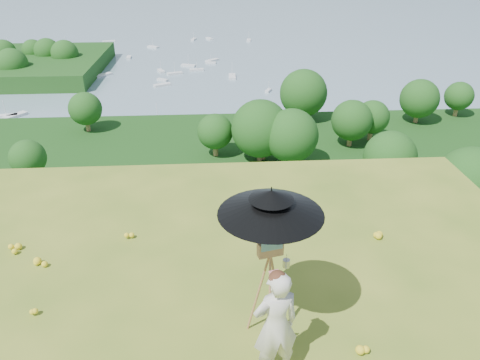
{
  "coord_description": "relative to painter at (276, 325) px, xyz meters",
  "views": [
    {
      "loc": [
        1.09,
        -3.53,
        4.91
      ],
      "look_at": [
        1.54,
        3.64,
        1.23
      ],
      "focal_mm": 35.0,
      "sensor_mm": 36.0,
      "label": 1
    }
  ],
  "objects": [
    {
      "name": "forest_slope",
      "position": [
        -1.78,
        34.36,
        -29.79
      ],
      "size": [
        140.0,
        56.0,
        22.0
      ],
      "primitive_type": "cube",
      "color": "#10390F",
      "rests_on": "bay_water"
    },
    {
      "name": "shoreline_tier",
      "position": [
        -1.78,
        74.36,
        -36.79
      ],
      "size": [
        170.0,
        28.0,
        8.0
      ],
      "primitive_type": "cube",
      "color": "#726C5B",
      "rests_on": "bay_water"
    },
    {
      "name": "painter_cap",
      "position": [
        0.0,
        0.0,
        0.75
      ],
      "size": [
        0.27,
        0.3,
        0.1
      ],
      "primitive_type": null,
      "rotation": [
        0.0,
        0.0,
        0.31
      ],
      "color": "#E37D7C",
      "rests_on": "painter"
    },
    {
      "name": "slope_trees",
      "position": [
        -1.78,
        34.36,
        -15.79
      ],
      "size": [
        110.0,
        50.0,
        6.0
      ],
      "primitive_type": null,
      "color": "#225218",
      "rests_on": "forest_slope"
    },
    {
      "name": "sun_umbrella",
      "position": [
        -0.02,
        0.64,
        1.08
      ],
      "size": [
        1.66,
        1.66,
        0.93
      ],
      "primitive_type": null,
      "rotation": [
        0.0,
        0.0,
        0.34
      ],
      "color": "black",
      "rests_on": "field_easel"
    },
    {
      "name": "harbor_town",
      "position": [
        -1.78,
        74.36,
        -30.29
      ],
      "size": [
        110.0,
        22.0,
        5.0
      ],
      "primitive_type": null,
      "color": "silver",
      "rests_on": "shoreline_tier"
    },
    {
      "name": "painter",
      "position": [
        0.0,
        0.0,
        0.0
      ],
      "size": [
        0.65,
        0.51,
        1.58
      ],
      "primitive_type": "imported",
      "rotation": [
        0.0,
        0.0,
        3.39
      ],
      "color": "beige",
      "rests_on": "ground"
    },
    {
      "name": "bay_water",
      "position": [
        -1.78,
        239.36,
        -34.79
      ],
      "size": [
        700.0,
        700.0,
        0.0
      ],
      "primitive_type": "plane",
      "color": "#6E8B9E",
      "rests_on": "ground"
    },
    {
      "name": "moored_boats",
      "position": [
        -14.28,
        160.36,
        -34.44
      ],
      "size": [
        140.0,
        140.0,
        0.7
      ],
      "primitive_type": null,
      "color": "silver",
      "rests_on": "bay_water"
    },
    {
      "name": "field_easel",
      "position": [
        -0.01,
        0.61,
        0.07
      ],
      "size": [
        0.78,
        0.78,
        1.71
      ],
      "primitive_type": null,
      "rotation": [
        0.0,
        0.0,
        0.24
      ],
      "color": "#A87B46",
      "rests_on": "ground"
    }
  ]
}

